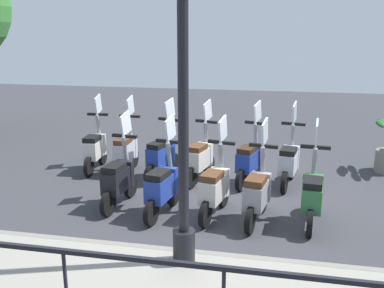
% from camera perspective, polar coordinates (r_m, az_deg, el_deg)
% --- Properties ---
extents(ground_plane, '(28.00, 28.00, 0.00)m').
position_cam_1_polar(ground_plane, '(7.49, 3.48, -7.26)').
color(ground_plane, '#38383D').
extents(lamp_post_near, '(0.26, 0.90, 4.02)m').
position_cam_1_polar(lamp_post_near, '(4.67, -1.18, 3.81)').
color(lamp_post_near, black).
rests_on(lamp_post_near, promenade_walkway).
extents(scooter_near_0, '(1.23, 0.44, 1.54)m').
position_cam_1_polar(scooter_near_0, '(6.59, 15.70, -6.45)').
color(scooter_near_0, black).
rests_on(scooter_near_0, ground_plane).
extents(scooter_near_1, '(1.22, 0.48, 1.54)m').
position_cam_1_polar(scooter_near_1, '(6.50, 8.73, -6.36)').
color(scooter_near_1, black).
rests_on(scooter_near_1, ground_plane).
extents(scooter_near_2, '(1.22, 0.48, 1.54)m').
position_cam_1_polar(scooter_near_2, '(6.63, 3.07, -5.77)').
color(scooter_near_2, black).
rests_on(scooter_near_2, ground_plane).
extents(scooter_near_3, '(1.23, 0.47, 1.54)m').
position_cam_1_polar(scooter_near_3, '(6.69, -3.96, -5.59)').
color(scooter_near_3, black).
rests_on(scooter_near_3, ground_plane).
extents(scooter_near_4, '(1.23, 0.44, 1.54)m').
position_cam_1_polar(scooter_near_4, '(7.10, -9.73, -4.53)').
color(scooter_near_4, black).
rests_on(scooter_near_4, ground_plane).
extents(scooter_far_0, '(1.23, 0.47, 1.54)m').
position_cam_1_polar(scooter_far_0, '(8.11, 12.81, -2.23)').
color(scooter_far_0, black).
rests_on(scooter_far_0, ground_plane).
extents(scooter_far_1, '(1.20, 0.54, 1.54)m').
position_cam_1_polar(scooter_far_1, '(8.07, 7.70, -2.07)').
color(scooter_far_1, black).
rests_on(scooter_far_1, ground_plane).
extents(scooter_far_2, '(1.21, 0.52, 1.54)m').
position_cam_1_polar(scooter_far_2, '(8.13, 1.10, -1.81)').
color(scooter_far_2, black).
rests_on(scooter_far_2, ground_plane).
extents(scooter_far_3, '(1.21, 0.53, 1.54)m').
position_cam_1_polar(scooter_far_3, '(8.33, -4.04, -1.42)').
color(scooter_far_3, black).
rests_on(scooter_far_3, ground_plane).
extents(scooter_far_4, '(1.23, 0.44, 1.54)m').
position_cam_1_polar(scooter_far_4, '(8.71, -8.79, -0.84)').
color(scooter_far_4, black).
rests_on(scooter_far_4, ground_plane).
extents(scooter_far_5, '(1.23, 0.44, 1.54)m').
position_cam_1_polar(scooter_far_5, '(9.02, -12.81, -0.49)').
color(scooter_far_5, black).
rests_on(scooter_far_5, ground_plane).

